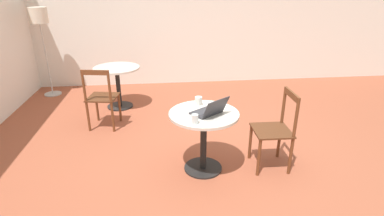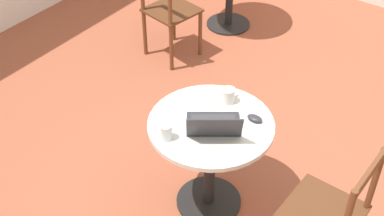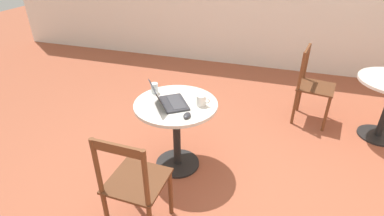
{
  "view_description": "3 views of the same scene",
  "coord_description": "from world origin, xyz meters",
  "views": [
    {
      "loc": [
        -3.14,
        0.7,
        2.02
      ],
      "look_at": [
        0.03,
        0.34,
        0.7
      ],
      "focal_mm": 28.0,
      "sensor_mm": 36.0,
      "label": 1
    },
    {
      "loc": [
        -2.22,
        -1.11,
        2.84
      ],
      "look_at": [
        -0.09,
        0.44,
        0.68
      ],
      "focal_mm": 50.0,
      "sensor_mm": 36.0,
      "label": 2
    },
    {
      "loc": [
        0.69,
        -2.02,
        2.05
      ],
      "look_at": [
        -0.06,
        0.35,
        0.63
      ],
      "focal_mm": 28.0,
      "sensor_mm": 36.0,
      "label": 3
    }
  ],
  "objects": [
    {
      "name": "ground_plane",
      "position": [
        0.0,
        0.0,
        0.0
      ],
      "size": [
        16.0,
        16.0,
        0.0
      ],
      "primitive_type": "plane",
      "color": "#9E5138"
    },
    {
      "name": "drinking_glass",
      "position": [
        -0.44,
        0.36,
        0.77
      ],
      "size": [
        0.07,
        0.07,
        0.1
      ],
      "color": "silver",
      "rests_on": "cafe_table_near"
    },
    {
      "name": "chair_near_front",
      "position": [
        -0.2,
        -0.6,
        0.47
      ],
      "size": [
        0.43,
        0.43,
        0.93
      ],
      "color": "brown",
      "rests_on": "ground_plane"
    },
    {
      "name": "mouse",
      "position": [
        -0.0,
        0.03,
        0.74
      ],
      "size": [
        0.06,
        0.1,
        0.03
      ],
      "color": "#2D2D33",
      "rests_on": "cafe_table_near"
    },
    {
      "name": "cafe_table_mid",
      "position": [
        1.91,
        1.42,
        0.55
      ],
      "size": [
        0.78,
        0.78,
        0.72
      ],
      "color": "black",
      "rests_on": "ground_plane"
    },
    {
      "name": "cafe_table_near",
      "position": [
        -0.18,
        0.23,
        0.55
      ],
      "size": [
        0.78,
        0.78,
        0.72
      ],
      "color": "black",
      "rests_on": "ground_plane"
    },
    {
      "name": "floor_lamp",
      "position": [
        2.71,
        2.81,
        1.39
      ],
      "size": [
        0.32,
        0.32,
        1.64
      ],
      "color": "#B7B7B7",
      "rests_on": "ground_plane"
    },
    {
      "name": "chair_mid_left",
      "position": [
        1.1,
        1.56,
        0.47
      ],
      "size": [
        0.48,
        0.48,
        0.93
      ],
      "color": "brown",
      "rests_on": "ground_plane"
    },
    {
      "name": "mug",
      "position": [
        0.06,
        0.26,
        0.77
      ],
      "size": [
        0.12,
        0.08,
        0.1
      ],
      "color": "silver",
      "rests_on": "cafe_table_near"
    },
    {
      "name": "wall_side",
      "position": [
        3.23,
        0.0,
        1.35
      ],
      "size": [
        0.06,
        9.4,
        2.7
      ],
      "color": "white",
      "rests_on": "ground_plane"
    },
    {
      "name": "laptop",
      "position": [
        -0.22,
        0.18,
        0.77
      ],
      "size": [
        0.43,
        0.44,
        0.21
      ],
      "color": "#2D2D33",
      "rests_on": "cafe_table_near"
    }
  ]
}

